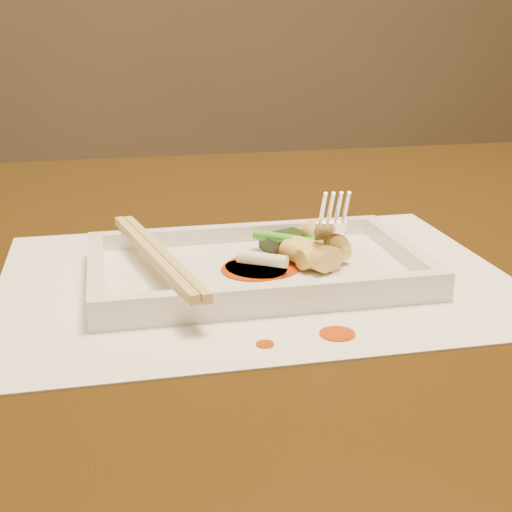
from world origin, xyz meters
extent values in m
cube|color=black|center=(0.00, 0.00, 0.73)|extent=(1.40, 0.90, 0.04)
cube|color=white|center=(-0.08, -0.08, 0.75)|extent=(0.40, 0.30, 0.00)
cylinder|color=#B53505|center=(-0.05, -0.19, 0.75)|extent=(0.02, 0.02, 0.00)
cylinder|color=#B53505|center=(-0.10, -0.20, 0.75)|extent=(0.01, 0.01, 0.00)
cube|color=white|center=(-0.08, -0.08, 0.76)|extent=(0.26, 0.16, 0.01)
cube|color=white|center=(-0.08, -0.01, 0.77)|extent=(0.26, 0.01, 0.01)
cube|color=white|center=(-0.08, -0.15, 0.77)|extent=(0.26, 0.01, 0.01)
cube|color=white|center=(-0.20, -0.08, 0.77)|extent=(0.01, 0.14, 0.01)
cube|color=white|center=(0.05, -0.08, 0.77)|extent=(0.01, 0.14, 0.01)
cube|color=black|center=(-0.04, -0.04, 0.77)|extent=(0.05, 0.04, 0.01)
cylinder|color=#EAEACC|center=(-0.07, -0.09, 0.77)|extent=(0.04, 0.03, 0.01)
cylinder|color=green|center=(-0.03, -0.06, 0.77)|extent=(0.07, 0.06, 0.01)
cube|color=tan|center=(-0.16, -0.08, 0.78)|extent=(0.05, 0.20, 0.01)
cube|color=tan|center=(-0.15, -0.08, 0.78)|extent=(0.05, 0.20, 0.01)
cylinder|color=#B53505|center=(-0.08, -0.08, 0.76)|extent=(0.05, 0.05, 0.00)
cylinder|color=#B53505|center=(-0.07, -0.08, 0.76)|extent=(0.06, 0.06, 0.00)
cylinder|color=#FDE476|center=(-0.02, -0.09, 0.77)|extent=(0.05, 0.03, 0.02)
cylinder|color=#FDE476|center=(-0.04, -0.09, 0.77)|extent=(0.04, 0.05, 0.02)
cylinder|color=#FDE476|center=(-0.02, -0.07, 0.78)|extent=(0.03, 0.05, 0.02)
cylinder|color=#FDE476|center=(-0.03, -0.08, 0.77)|extent=(0.04, 0.05, 0.02)
camera|label=1|loc=(-0.19, -0.60, 0.95)|focal=50.00mm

